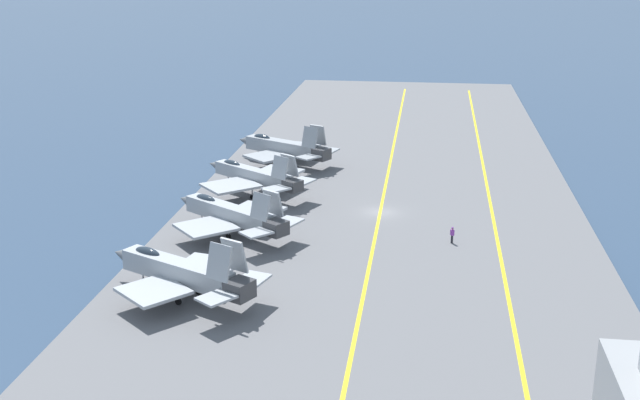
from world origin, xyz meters
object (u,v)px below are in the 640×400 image
Objects in this scene: parked_jet_fourth at (283,147)px; crew_purple_vest at (452,234)px; parked_jet_second at (231,214)px; parked_jet_third at (254,176)px; parked_jet_nearest at (180,271)px.

parked_jet_fourth reaches higher than crew_purple_vest.
parked_jet_second is at bearing 179.40° from parked_jet_fourth.
parked_jet_second is 1.02× the size of parked_jet_third.
parked_jet_third is at bearing -0.07° from parked_jet_nearest.
parked_jet_fourth is (15.53, -0.79, -0.20)m from parked_jet_third.
parked_jet_third is 27.12m from crew_purple_vest.
parked_jet_nearest is 16.15m from parked_jet_second.
parked_jet_fourth is at bearing -1.04° from parked_jet_nearest.
parked_jet_third is 8.58× the size of crew_purple_vest.
crew_purple_vest is (0.58, -23.12, -1.34)m from parked_jet_second.
parked_jet_third is 15.55m from parked_jet_fourth.
parked_jet_third is (13.84, 0.48, 0.31)m from parked_jet_second.
parked_jet_nearest is at bearing 178.96° from parked_jet_fourth.
parked_jet_nearest is at bearing 125.27° from crew_purple_vest.
crew_purple_vest is at bearing -88.57° from parked_jet_second.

